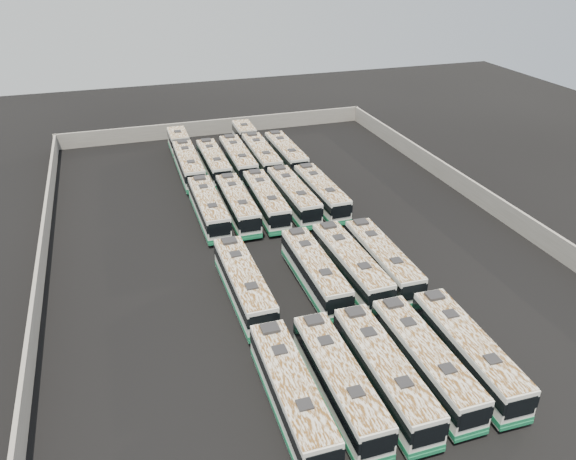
{
  "coord_description": "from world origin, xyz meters",
  "views": [
    {
      "loc": [
        -14.77,
        -43.19,
        26.38
      ],
      "look_at": [
        -0.35,
        1.23,
        1.6
      ],
      "focal_mm": 35.0,
      "sensor_mm": 36.0,
      "label": 1
    }
  ],
  "objects_px": {
    "bus_back_right": "(255,149)",
    "bus_midback_left": "(238,204)",
    "bus_midback_far_left": "(209,208)",
    "bus_back_center": "(238,159)",
    "bus_front_right": "(424,360)",
    "bus_back_far_right": "(286,154)",
    "bus_midfront_far_right": "(382,260)",
    "bus_midback_right": "(293,196)",
    "bus_front_center": "(384,372)",
    "bus_back_far_left": "(185,157)",
    "bus_midback_center": "(266,200)",
    "bus_back_left": "(214,163)",
    "bus_front_left": "(339,381)",
    "bus_front_far_left": "(291,393)",
    "bus_midfront_center": "(314,271)",
    "bus_front_far_right": "(467,351)",
    "bus_midback_far_right": "(321,193)",
    "bus_midfront_right": "(350,265)",
    "bus_midfront_far_left": "(244,284)"
  },
  "relations": [
    {
      "from": "bus_midfront_center",
      "to": "bus_front_center",
      "type": "bearing_deg",
      "value": -90.23
    },
    {
      "from": "bus_midfront_far_right",
      "to": "bus_midback_right",
      "type": "height_order",
      "value": "bus_midback_right"
    },
    {
      "from": "bus_front_far_right",
      "to": "bus_midfront_far_left",
      "type": "xyz_separation_m",
      "value": [
        -12.28,
        12.49,
        0.03
      ]
    },
    {
      "from": "bus_back_far_right",
      "to": "bus_midback_far_left",
      "type": "bearing_deg",
      "value": -134.47
    },
    {
      "from": "bus_midfront_far_right",
      "to": "bus_back_right",
      "type": "xyz_separation_m",
      "value": [
        -3.05,
        30.44,
        0.02
      ]
    },
    {
      "from": "bus_back_left",
      "to": "bus_back_center",
      "type": "distance_m",
      "value": 3.05
    },
    {
      "from": "bus_back_right",
      "to": "bus_midback_left",
      "type": "bearing_deg",
      "value": -110.43
    },
    {
      "from": "bus_midback_right",
      "to": "bus_back_far_left",
      "type": "height_order",
      "value": "bus_midback_right"
    },
    {
      "from": "bus_midfront_far_right",
      "to": "bus_back_far_right",
      "type": "relative_size",
      "value": 1.0
    },
    {
      "from": "bus_midback_center",
      "to": "bus_back_far_right",
      "type": "relative_size",
      "value": 1.0
    },
    {
      "from": "bus_midback_left",
      "to": "bus_back_far_left",
      "type": "bearing_deg",
      "value": 101.27
    },
    {
      "from": "bus_midback_center",
      "to": "bus_back_right",
      "type": "xyz_separation_m",
      "value": [
        3.08,
        15.69,
        0.02
      ]
    },
    {
      "from": "bus_midfront_center",
      "to": "bus_midback_far_left",
      "type": "height_order",
      "value": "bus_midback_far_left"
    },
    {
      "from": "bus_front_center",
      "to": "bus_back_far_left",
      "type": "bearing_deg",
      "value": 98.34
    },
    {
      "from": "bus_midback_far_right",
      "to": "bus_back_far_left",
      "type": "relative_size",
      "value": 0.63
    },
    {
      "from": "bus_front_far_right",
      "to": "bus_midback_far_left",
      "type": "xyz_separation_m",
      "value": [
        -12.28,
        27.33,
        -0.0
      ]
    },
    {
      "from": "bus_midfront_right",
      "to": "bus_midback_far_left",
      "type": "relative_size",
      "value": 1.03
    },
    {
      "from": "bus_front_far_right",
      "to": "bus_midback_far_right",
      "type": "distance_m",
      "value": 27.31
    },
    {
      "from": "bus_front_left",
      "to": "bus_back_far_right",
      "type": "relative_size",
      "value": 1.0
    },
    {
      "from": "bus_midfront_center",
      "to": "bus_back_far_left",
      "type": "distance_m",
      "value": 30.72
    },
    {
      "from": "bus_midback_far_left",
      "to": "bus_midback_far_right",
      "type": "distance_m",
      "value": 12.26
    },
    {
      "from": "bus_midback_far_left",
      "to": "bus_back_center",
      "type": "relative_size",
      "value": 0.98
    },
    {
      "from": "bus_front_far_right",
      "to": "bus_midfront_center",
      "type": "height_order",
      "value": "bus_front_far_right"
    },
    {
      "from": "bus_midfront_right",
      "to": "bus_midback_center",
      "type": "height_order",
      "value": "bus_midfront_right"
    },
    {
      "from": "bus_front_far_left",
      "to": "bus_midback_left",
      "type": "height_order",
      "value": "bus_front_far_left"
    },
    {
      "from": "bus_front_center",
      "to": "bus_midback_left",
      "type": "bearing_deg",
      "value": 96.62
    },
    {
      "from": "bus_front_right",
      "to": "bus_back_far_right",
      "type": "relative_size",
      "value": 1.0
    },
    {
      "from": "bus_midback_far_left",
      "to": "bus_back_center",
      "type": "distance_m",
      "value": 13.84
    },
    {
      "from": "bus_front_left",
      "to": "bus_back_far_left",
      "type": "bearing_deg",
      "value": 94.24
    },
    {
      "from": "bus_front_far_right",
      "to": "bus_back_far_left",
      "type": "bearing_deg",
      "value": 107.51
    },
    {
      "from": "bus_front_center",
      "to": "bus_back_right",
      "type": "xyz_separation_m",
      "value": [
        3.11,
        43.08,
        -0.01
      ]
    },
    {
      "from": "bus_front_center",
      "to": "bus_midfront_center",
      "type": "relative_size",
      "value": 1.03
    },
    {
      "from": "bus_back_far_right",
      "to": "bus_back_center",
      "type": "bearing_deg",
      "value": -179.37
    },
    {
      "from": "bus_front_right",
      "to": "bus_midfront_far_left",
      "type": "bearing_deg",
      "value": 126.2
    },
    {
      "from": "bus_front_far_right",
      "to": "bus_midfront_center",
      "type": "distance_m",
      "value": 14.1
    },
    {
      "from": "bus_midback_right",
      "to": "bus_back_right",
      "type": "bearing_deg",
      "value": 89.23
    },
    {
      "from": "bus_front_far_right",
      "to": "bus_back_left",
      "type": "relative_size",
      "value": 1.03
    },
    {
      "from": "bus_front_center",
      "to": "bus_midfront_far_right",
      "type": "distance_m",
      "value": 14.06
    },
    {
      "from": "bus_front_right",
      "to": "bus_midback_center",
      "type": "bearing_deg",
      "value": 96.3
    },
    {
      "from": "bus_back_far_left",
      "to": "bus_back_left",
      "type": "distance_m",
      "value": 4.24
    },
    {
      "from": "bus_back_center",
      "to": "bus_back_right",
      "type": "height_order",
      "value": "bus_back_center"
    },
    {
      "from": "bus_midfront_far_right",
      "to": "bus_front_far_right",
      "type": "bearing_deg",
      "value": -88.91
    },
    {
      "from": "bus_midback_left",
      "to": "bus_back_left",
      "type": "height_order",
      "value": "bus_midback_left"
    },
    {
      "from": "bus_midback_left",
      "to": "bus_midfront_far_right",
      "type": "bearing_deg",
      "value": -57.8
    },
    {
      "from": "bus_midback_right",
      "to": "bus_back_center",
      "type": "relative_size",
      "value": 0.99
    },
    {
      "from": "bus_midback_far_left",
      "to": "bus_midback_right",
      "type": "relative_size",
      "value": 0.99
    },
    {
      "from": "bus_front_right",
      "to": "bus_back_far_right",
      "type": "xyz_separation_m",
      "value": [
        3.19,
        39.74,
        -0.0
      ]
    },
    {
      "from": "bus_midback_left",
      "to": "bus_midback_far_right",
      "type": "distance_m",
      "value": 9.26
    },
    {
      "from": "bus_midfront_center",
      "to": "bus_front_far_left",
      "type": "bearing_deg",
      "value": -116.15
    },
    {
      "from": "bus_midfront_right",
      "to": "bus_back_center",
      "type": "bearing_deg",
      "value": 95.24
    }
  ]
}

